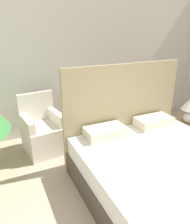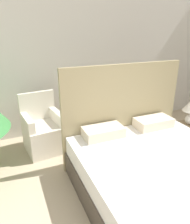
{
  "view_description": "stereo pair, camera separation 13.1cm",
  "coord_description": "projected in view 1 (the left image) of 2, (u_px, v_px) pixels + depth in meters",
  "views": [
    {
      "loc": [
        -1.5,
        -0.35,
        1.96
      ],
      "look_at": [
        -0.13,
        2.6,
        0.7
      ],
      "focal_mm": 35.0,
      "sensor_mm": 36.0,
      "label": 1
    },
    {
      "loc": [
        -1.38,
        -0.4,
        1.96
      ],
      "look_at": [
        -0.13,
        2.6,
        0.7
      ],
      "focal_mm": 35.0,
      "sensor_mm": 36.0,
      "label": 2
    }
  ],
  "objects": [
    {
      "name": "armchair_near_window_left",
      "position": [
        43.0,
        134.0,
        3.62
      ],
      "size": [
        0.67,
        0.69,
        0.96
      ],
      "rotation": [
        0.0,
        0.0,
        0.13
      ],
      "color": "silver",
      "rests_on": "ground_plane"
    },
    {
      "name": "wall_back",
      "position": [
        79.0,
        56.0,
        4.12
      ],
      "size": [
        10.0,
        0.06,
        2.9
      ],
      "color": "silver",
      "rests_on": "ground_plane"
    },
    {
      "name": "bed",
      "position": [
        161.0,
        172.0,
        2.66
      ],
      "size": [
        1.87,
        2.03,
        1.49
      ],
      "color": "#4C4238",
      "rests_on": "ground_plane"
    },
    {
      "name": "armchair_near_window_right",
      "position": [
        96.0,
        124.0,
        4.0
      ],
      "size": [
        0.66,
        0.68,
        0.96
      ],
      "rotation": [
        0.0,
        0.0,
        0.11
      ],
      "color": "silver",
      "rests_on": "ground_plane"
    },
    {
      "name": "table_lamp",
      "position": [
        190.0,
        106.0,
        3.54
      ],
      "size": [
        0.3,
        0.3,
        0.44
      ],
      "color": "white",
      "rests_on": "nightstand"
    },
    {
      "name": "nightstand",
      "position": [
        187.0,
        135.0,
        3.74
      ],
      "size": [
        0.43,
        0.37,
        0.47
      ],
      "color": "#937A56",
      "rests_on": "ground_plane"
    }
  ]
}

